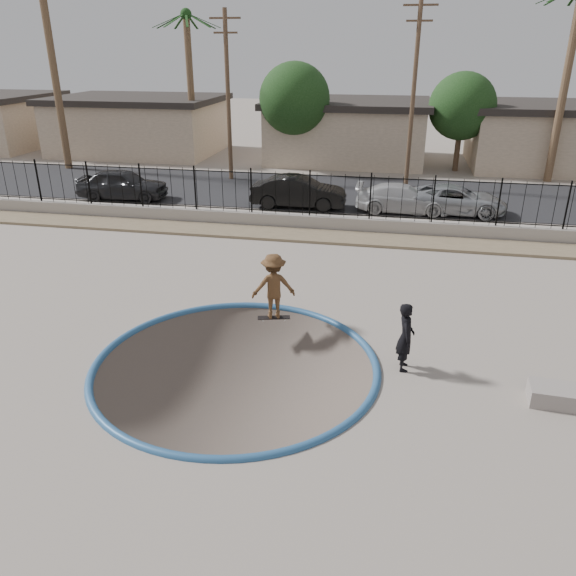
% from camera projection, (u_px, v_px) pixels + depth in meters
% --- Properties ---
extents(ground, '(120.00, 120.00, 2.20)m').
position_uv_depth(ground, '(315.00, 241.00, 25.83)').
color(ground, gray).
rests_on(ground, ground).
extents(bowl_pit, '(6.84, 6.84, 1.80)m').
position_uv_depth(bowl_pit, '(236.00, 365.00, 13.68)').
color(bowl_pit, '#453B35').
rests_on(bowl_pit, ground).
extents(coping_ring, '(7.04, 7.04, 0.20)m').
position_uv_depth(coping_ring, '(236.00, 365.00, 13.68)').
color(coping_ring, '#295686').
rests_on(coping_ring, ground).
extents(rock_strip, '(42.00, 1.60, 0.11)m').
position_uv_depth(rock_strip, '(305.00, 236.00, 22.85)').
color(rock_strip, '#867258').
rests_on(rock_strip, ground).
extents(retaining_wall, '(42.00, 0.45, 0.60)m').
position_uv_depth(retaining_wall, '(309.00, 222.00, 23.74)').
color(retaining_wall, gray).
rests_on(retaining_wall, ground).
extents(fence, '(40.00, 0.04, 1.80)m').
position_uv_depth(fence, '(310.00, 194.00, 23.26)').
color(fence, black).
rests_on(fence, retaining_wall).
extents(street, '(90.00, 8.00, 0.04)m').
position_uv_depth(street, '(329.00, 192.00, 29.88)').
color(street, black).
rests_on(street, ground).
extents(house_west, '(11.60, 8.60, 3.90)m').
position_uv_depth(house_west, '(139.00, 124.00, 40.31)').
color(house_west, tan).
rests_on(house_west, ground).
extents(house_center, '(10.60, 8.60, 3.90)m').
position_uv_depth(house_center, '(348.00, 130.00, 37.66)').
color(house_center, tan).
rests_on(house_center, ground).
extents(house_east, '(12.60, 8.60, 3.90)m').
position_uv_depth(house_east, '(571.00, 136.00, 35.19)').
color(house_east, tan).
rests_on(house_east, ground).
extents(palm_left, '(2.30, 2.30, 11.30)m').
position_uv_depth(palm_left, '(48.00, 31.00, 32.44)').
color(palm_left, brown).
rests_on(palm_left, ground).
extents(palm_mid, '(2.30, 2.30, 9.30)m').
position_uv_depth(palm_mid, '(188.00, 54.00, 35.31)').
color(palm_mid, brown).
rests_on(palm_mid, ground).
extents(palm_right, '(2.30, 2.30, 10.30)m').
position_uv_depth(palm_right, '(573.00, 42.00, 29.36)').
color(palm_right, brown).
rests_on(palm_right, ground).
extents(utility_pole_left, '(1.70, 0.24, 9.00)m').
position_uv_depth(utility_pole_left, '(228.00, 94.00, 30.89)').
color(utility_pole_left, '#473323').
rests_on(utility_pole_left, ground).
extents(utility_pole_mid, '(1.70, 0.24, 9.50)m').
position_uv_depth(utility_pole_mid, '(413.00, 92.00, 29.02)').
color(utility_pole_mid, '#473323').
rests_on(utility_pole_mid, ground).
extents(street_tree_left, '(4.32, 4.32, 6.36)m').
position_uv_depth(street_tree_left, '(295.00, 99.00, 34.16)').
color(street_tree_left, '#473323').
rests_on(street_tree_left, ground).
extents(street_tree_mid, '(3.96, 3.96, 5.83)m').
position_uv_depth(street_tree_mid, '(462.00, 106.00, 33.44)').
color(street_tree_mid, '#473323').
rests_on(street_tree_mid, ground).
extents(skater, '(1.38, 1.06, 1.88)m').
position_uv_depth(skater, '(274.00, 289.00, 15.58)').
color(skater, brown).
rests_on(skater, ground).
extents(skateboard, '(0.95, 0.45, 0.08)m').
position_uv_depth(skateboard, '(274.00, 318.00, 15.93)').
color(skateboard, black).
rests_on(skateboard, ground).
extents(videographer, '(0.46, 0.65, 1.71)m').
position_uv_depth(videographer, '(406.00, 337.00, 13.23)').
color(videographer, black).
rests_on(videographer, ground).
extents(concrete_ledge, '(1.64, 0.80, 0.40)m').
position_uv_depth(concrete_ledge, '(568.00, 397.00, 12.09)').
color(concrete_ledge, gray).
rests_on(concrete_ledge, ground).
extents(car_a, '(4.57, 2.15, 1.51)m').
position_uv_depth(car_a, '(122.00, 184.00, 28.10)').
color(car_a, black).
rests_on(car_a, street).
extents(car_b, '(4.50, 1.65, 1.47)m').
position_uv_depth(car_b, '(299.00, 192.00, 26.68)').
color(car_b, black).
rests_on(car_b, street).
extents(car_c, '(4.36, 1.81, 1.26)m').
position_uv_depth(car_c, '(403.00, 198.00, 25.96)').
color(car_c, '#B8B8BA').
rests_on(car_c, street).
extents(car_d, '(4.68, 2.31, 1.28)m').
position_uv_depth(car_d, '(455.00, 200.00, 25.75)').
color(car_d, '#9B9FA4').
rests_on(car_d, street).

